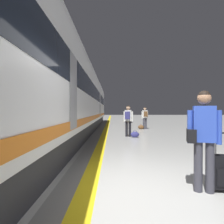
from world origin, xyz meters
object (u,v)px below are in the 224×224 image
object	(u,v)px
traveller_foreground	(203,133)
rolling_suitcase_foreground	(223,172)
duffel_bag_near	(134,134)
passenger_mid	(128,114)
high_speed_train	(65,90)
passenger_far	(144,116)
duffel_bag_mid	(131,121)
passenger_near	(128,118)
duffel_bag_far	(140,127)

from	to	relation	value
traveller_foreground	rolling_suitcase_foreground	xyz separation A→B (m)	(0.37, 0.02, -0.66)
duffel_bag_near	passenger_mid	bearing A→B (deg)	86.89
high_speed_train	passenger_far	xyz separation A→B (m)	(5.01, 4.27, -1.51)
duffel_bag_mid	passenger_far	world-z (taller)	passenger_far
rolling_suitcase_foreground	passenger_near	distance (m)	7.11
duffel_bag_mid	rolling_suitcase_foreground	bearing A→B (deg)	-90.80
passenger_near	traveller_foreground	bearing A→B (deg)	-84.36
traveller_foreground	passenger_mid	distance (m)	19.10
duffel_bag_near	passenger_mid	size ratio (longest dim) A/B	0.25
passenger_near	passenger_mid	bearing A→B (deg)	85.28
traveller_foreground	duffel_bag_far	world-z (taller)	traveller_foreground
passenger_near	duffel_bag_mid	xyz separation A→B (m)	(1.32, 11.86, -0.84)
high_speed_train	traveller_foreground	distance (m)	8.32
passenger_near	duffel_bag_mid	world-z (taller)	passenger_near
rolling_suitcase_foreground	passenger_far	size ratio (longest dim) A/B	0.61
passenger_far	duffel_bag_far	bearing A→B (deg)	-161.13
passenger_near	duffel_bag_far	distance (m)	4.51
rolling_suitcase_foreground	passenger_near	bearing A→B (deg)	98.60
passenger_mid	passenger_far	world-z (taller)	passenger_mid
passenger_far	duffel_bag_far	distance (m)	0.91
passenger_mid	duffel_bag_mid	size ratio (longest dim) A/B	3.99
passenger_mid	duffel_bag_mid	distance (m)	0.97
high_speed_train	duffel_bag_mid	world-z (taller)	high_speed_train
duffel_bag_far	duffel_bag_near	bearing A→B (deg)	-102.34
high_speed_train	duffel_bag_near	size ratio (longest dim) A/B	76.73
passenger_near	passenger_far	size ratio (longest dim) A/B	1.00
passenger_far	duffel_bag_far	world-z (taller)	passenger_far
passenger_near	duffel_bag_near	distance (m)	0.95
duffel_bag_far	passenger_near	bearing A→B (deg)	-107.28
high_speed_train	traveller_foreground	size ratio (longest dim) A/B	19.46
traveller_foreground	passenger_near	size ratio (longest dim) A/B	1.03
duffel_bag_mid	duffel_bag_far	size ratio (longest dim) A/B	1.00
high_speed_train	passenger_far	distance (m)	6.75
rolling_suitcase_foreground	passenger_mid	distance (m)	19.08
rolling_suitcase_foreground	duffel_bag_near	world-z (taller)	rolling_suitcase_foreground
rolling_suitcase_foreground	passenger_far	bearing A→B (deg)	87.06
traveller_foreground	passenger_mid	bearing A→B (deg)	89.09
duffel_bag_near	duffel_bag_mid	bearing A→B (deg)	85.31
duffel_bag_near	duffel_bag_mid	world-z (taller)	same
duffel_bag_far	high_speed_train	bearing A→B (deg)	-138.44
passenger_near	passenger_far	world-z (taller)	passenger_near
traveller_foreground	passenger_far	world-z (taller)	traveller_foreground
traveller_foreground	passenger_near	world-z (taller)	traveller_foreground
high_speed_train	duffel_bag_near	distance (m)	4.40
passenger_mid	duffel_bag_far	xyz separation A→B (m)	(0.32, -7.83, -0.89)
traveller_foreground	duffel_bag_near	distance (m)	6.79
high_speed_train	passenger_far	bearing A→B (deg)	40.40
high_speed_train	passenger_mid	world-z (taller)	high_speed_train
passenger_mid	duffel_bag_mid	world-z (taller)	passenger_mid
passenger_near	passenger_far	xyz separation A→B (m)	(1.64, 4.35, -0.00)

